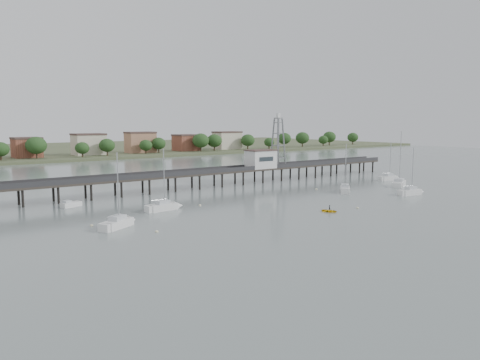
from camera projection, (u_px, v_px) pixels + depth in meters
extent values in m
plane|color=slate|center=(383.00, 236.00, 70.59)|extent=(500.00, 500.00, 0.00)
cube|color=#2D2823|center=(184.00, 175.00, 117.85)|extent=(150.00, 5.00, 0.50)
cube|color=#333335|center=(189.00, 173.00, 115.84)|extent=(150.00, 0.12, 1.10)
cube|color=#333335|center=(179.00, 171.00, 119.66)|extent=(150.00, 0.12, 1.10)
cylinder|color=black|center=(188.00, 184.00, 116.58)|extent=(0.50, 0.50, 4.40)
cylinder|color=black|center=(180.00, 182.00, 119.60)|extent=(0.50, 0.50, 4.40)
cylinder|color=black|center=(373.00, 167.00, 159.89)|extent=(0.50, 0.50, 4.40)
cylinder|color=black|center=(364.00, 166.00, 162.91)|extent=(0.50, 0.50, 4.40)
cube|color=silver|center=(261.00, 160.00, 132.34)|extent=(8.00, 5.00, 5.00)
cube|color=#4C3833|center=(261.00, 150.00, 132.01)|extent=(8.40, 5.40, 0.30)
cube|color=slate|center=(278.00, 118.00, 134.75)|extent=(1.80, 1.80, 0.30)
cube|color=silver|center=(278.00, 116.00, 134.66)|extent=(0.90, 0.90, 1.20)
cube|color=white|center=(389.00, 179.00, 137.43)|extent=(5.59, 3.01, 1.65)
cone|color=white|center=(397.00, 178.00, 138.87)|extent=(2.55, 2.43, 2.06)
cube|color=silver|center=(389.00, 175.00, 137.29)|extent=(2.62, 2.06, 0.75)
cylinder|color=#A5A8AA|center=(390.00, 159.00, 136.88)|extent=(0.18, 0.18, 9.93)
cylinder|color=#A5A8AA|center=(387.00, 173.00, 136.84)|extent=(3.06, 0.69, 0.12)
cube|color=white|center=(345.00, 190.00, 114.21)|extent=(5.62, 5.32, 1.65)
cone|color=white|center=(345.00, 188.00, 117.60)|extent=(3.18, 3.17, 2.17)
cube|color=silver|center=(345.00, 186.00, 114.07)|extent=(3.01, 2.94, 0.75)
cylinder|color=#A5A8AA|center=(346.00, 166.00, 113.84)|extent=(0.18, 0.18, 10.46)
cylinder|color=#A5A8AA|center=(345.00, 184.00, 113.10)|extent=(2.52, 2.24, 0.12)
cube|color=white|center=(399.00, 184.00, 125.33)|extent=(7.61, 5.73, 1.65)
cone|color=white|center=(401.00, 182.00, 129.30)|extent=(3.91, 3.82, 2.77)
cube|color=silver|center=(399.00, 180.00, 125.19)|extent=(3.83, 3.42, 0.75)
cylinder|color=#A5A8AA|center=(400.00, 156.00, 124.84)|extent=(0.18, 0.18, 13.37)
cylinder|color=#A5A8AA|center=(399.00, 178.00, 124.06)|extent=(3.75, 2.01, 0.12)
cube|color=white|center=(163.00, 208.00, 90.83)|extent=(5.87, 2.73, 1.65)
cone|color=white|center=(178.00, 206.00, 93.19)|extent=(2.57, 2.42, 2.21)
cube|color=silver|center=(163.00, 202.00, 90.68)|extent=(2.68, 2.00, 0.75)
cylinder|color=#A5A8AA|center=(164.00, 176.00, 90.33)|extent=(0.18, 0.18, 10.67)
cylinder|color=#A5A8AA|center=(159.00, 200.00, 89.98)|extent=(3.32, 0.43, 0.12)
cube|color=white|center=(118.00, 225.00, 76.00)|extent=(6.19, 4.91, 1.65)
cone|color=white|center=(131.00, 221.00, 79.34)|extent=(3.25, 3.19, 2.27)
cube|color=silver|center=(117.00, 218.00, 75.85)|extent=(3.16, 2.88, 0.75)
cylinder|color=#A5A8AA|center=(118.00, 186.00, 75.59)|extent=(0.18, 0.18, 10.96)
cylinder|color=#A5A8AA|center=(113.00, 216.00, 74.90)|extent=(3.01, 1.82, 0.12)
cube|color=white|center=(410.00, 193.00, 110.12)|extent=(5.59, 3.00, 1.65)
cone|color=white|center=(421.00, 192.00, 111.57)|extent=(2.55, 2.43, 2.06)
cube|color=silver|center=(411.00, 188.00, 109.98)|extent=(2.62, 2.05, 0.75)
cylinder|color=#A5A8AA|center=(413.00, 168.00, 109.57)|extent=(0.18, 0.18, 9.94)
cylinder|color=#A5A8AA|center=(408.00, 186.00, 109.52)|extent=(3.06, 0.68, 0.12)
cube|color=white|center=(71.00, 205.00, 94.67)|extent=(4.39, 2.89, 1.13)
cube|color=silver|center=(67.00, 202.00, 93.85)|extent=(1.71, 1.71, 0.68)
imported|color=yellow|center=(329.00, 212.00, 89.41)|extent=(2.26, 1.41, 3.05)
imported|color=black|center=(329.00, 212.00, 89.41)|extent=(0.59, 1.15, 0.26)
ellipsoid|color=#F0EABB|center=(92.00, 225.00, 77.32)|extent=(0.56, 0.56, 0.39)
ellipsoid|color=#F0EABB|center=(398.00, 192.00, 114.82)|extent=(0.56, 0.56, 0.39)
ellipsoid|color=#F0EABB|center=(200.00, 205.00, 96.04)|extent=(0.56, 0.56, 0.39)
ellipsoid|color=#F0EABB|center=(357.00, 208.00, 93.10)|extent=(0.56, 0.56, 0.39)
ellipsoid|color=#F0EABB|center=(157.00, 231.00, 73.09)|extent=(0.56, 0.56, 0.39)
ellipsoid|color=#F0EABB|center=(316.00, 189.00, 118.94)|extent=(0.56, 0.56, 0.39)
cube|color=#475133|center=(21.00, 151.00, 265.40)|extent=(500.00, 170.00, 1.40)
cube|color=brown|center=(27.00, 147.00, 209.51)|extent=(13.00, 10.50, 9.00)
cube|color=brown|center=(89.00, 146.00, 226.12)|extent=(13.00, 10.50, 9.00)
cube|color=brown|center=(140.00, 144.00, 242.14)|extent=(13.00, 10.50, 9.00)
cube|color=brown|center=(186.00, 143.00, 258.16)|extent=(13.00, 10.50, 9.00)
cube|color=brown|center=(227.00, 141.00, 274.77)|extent=(13.00, 10.50, 9.00)
ellipsoid|color=#1E3917|center=(57.00, 147.00, 205.86)|extent=(8.00, 8.00, 6.80)
ellipsoid|color=#1E3917|center=(266.00, 141.00, 277.06)|extent=(8.00, 8.00, 6.80)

